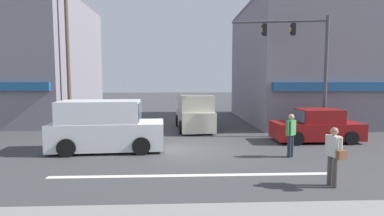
{
  "coord_description": "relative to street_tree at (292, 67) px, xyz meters",
  "views": [
    {
      "loc": [
        -0.47,
        -12.57,
        2.96
      ],
      "look_at": [
        0.18,
        2.0,
        1.6
      ],
      "focal_mm": 28.0,
      "sensor_mm": 36.0,
      "label": 1
    }
  ],
  "objects": [
    {
      "name": "building_left_block",
      "position": [
        -20.4,
        3.74,
        0.72
      ],
      "size": [
        11.95,
        10.8,
        9.02
      ],
      "color": "slate",
      "rests_on": "ground"
    },
    {
      "name": "utility_pole_near_left",
      "position": [
        -13.92,
        -0.84,
        0.83
      ],
      "size": [
        1.4,
        0.22,
        8.93
      ],
      "color": "brown",
      "rests_on": "ground"
    },
    {
      "name": "lane_marking_stripe",
      "position": [
        -6.85,
        -10.14,
        -3.78
      ],
      "size": [
        9.0,
        0.24,
        0.01
      ],
      "primitive_type": "cube",
      "color": "silver",
      "rests_on": "ground"
    },
    {
      "name": "sedan_crossing_rightbound",
      "position": [
        -0.69,
        -5.22,
        -3.08
      ],
      "size": [
        4.1,
        1.89,
        1.58
      ],
      "color": "maroon",
      "rests_on": "ground"
    },
    {
      "name": "building_right_corner",
      "position": [
        4.14,
        2.52,
        0.36
      ],
      "size": [
        13.23,
        10.98,
        8.29
      ],
      "color": "slate",
      "rests_on": "ground"
    },
    {
      "name": "street_tree",
      "position": [
        0.0,
        0.0,
        0.0
      ],
      "size": [
        3.48,
        3.48,
        5.54
      ],
      "color": "#4C3823",
      "rests_on": "ground"
    },
    {
      "name": "ground_plane",
      "position": [
        -6.85,
        -6.64,
        -3.79
      ],
      "size": [
        120.0,
        120.0,
        0.0
      ],
      "primitive_type": "plane",
      "color": "#3D3D3F"
    },
    {
      "name": "van_approaching_near",
      "position": [
        -6.38,
        -1.4,
        -2.78
      ],
      "size": [
        2.3,
        4.72,
        2.11
      ],
      "color": "#B7B29E",
      "rests_on": "ground"
    },
    {
      "name": "pedestrian_mid_crossing",
      "position": [
        -3.03,
        -8.07,
        -2.84
      ],
      "size": [
        0.46,
        0.4,
        1.67
      ],
      "color": "#232838",
      "rests_on": "ground"
    },
    {
      "name": "pedestrian_foreground_with_bag",
      "position": [
        -3.05,
        -11.31,
        -2.83
      ],
      "size": [
        0.37,
        0.69,
        1.67
      ],
      "color": "#4C4742",
      "rests_on": "ground"
    },
    {
      "name": "van_waiting_far",
      "position": [
        -10.38,
        -6.68,
        -2.78
      ],
      "size": [
        4.71,
        2.26,
        2.11
      ],
      "color": "silver",
      "rests_on": "ground"
    },
    {
      "name": "traffic_light_mast",
      "position": [
        -0.75,
        -3.98,
        0.39
      ],
      "size": [
        4.85,
        0.84,
        6.2
      ],
      "color": "#47474C",
      "rests_on": "ground"
    }
  ]
}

